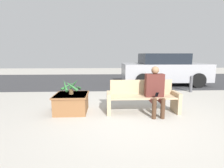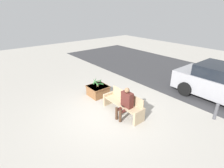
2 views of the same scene
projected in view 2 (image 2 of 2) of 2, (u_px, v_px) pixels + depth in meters
name	position (u px, v px, depth m)	size (l,w,h in m)	color
ground_plane	(108.00, 114.00, 6.70)	(30.00, 30.00, 0.00)	#ADA89E
road_surface	(190.00, 77.00, 10.22)	(20.00, 6.00, 0.01)	#38383A
bench	(124.00, 103.00, 6.64)	(1.81, 0.51, 0.81)	tan
person_seated	(125.00, 102.00, 6.25)	(0.44, 0.56, 1.18)	#51231E
planter_box	(98.00, 90.00, 8.02)	(0.83, 0.85, 0.47)	brown
potted_plant	(98.00, 82.00, 7.85)	(0.51, 0.51, 0.41)	brown
parked_car	(224.00, 84.00, 7.48)	(4.00, 1.98, 1.51)	#99999E
bollard_post	(216.00, 111.00, 6.26)	(0.13, 0.13, 0.65)	#4C4C51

